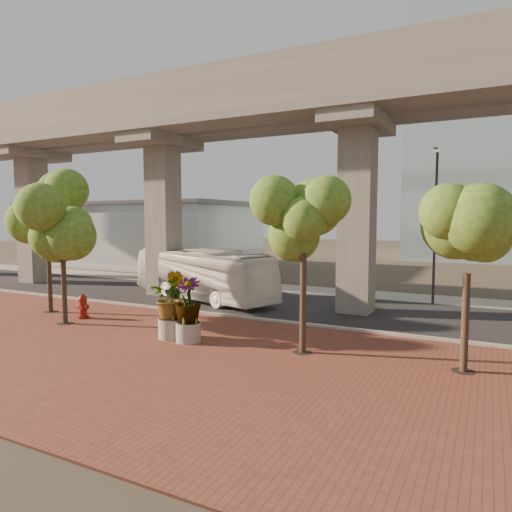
% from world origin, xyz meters
% --- Properties ---
extents(ground, '(160.00, 160.00, 0.00)m').
position_xyz_m(ground, '(0.00, 0.00, 0.00)').
color(ground, '#3D382C').
rests_on(ground, ground).
extents(brick_plaza, '(70.00, 13.00, 0.06)m').
position_xyz_m(brick_plaza, '(0.00, -8.00, 0.03)').
color(brick_plaza, brown).
rests_on(brick_plaza, ground).
extents(asphalt_road, '(90.00, 8.00, 0.04)m').
position_xyz_m(asphalt_road, '(0.00, 2.00, 0.02)').
color(asphalt_road, black).
rests_on(asphalt_road, ground).
extents(curb_strip, '(70.00, 0.25, 0.16)m').
position_xyz_m(curb_strip, '(0.00, -2.00, 0.08)').
color(curb_strip, '#9A978F').
rests_on(curb_strip, ground).
extents(far_sidewalk, '(90.00, 3.00, 0.06)m').
position_xyz_m(far_sidewalk, '(0.00, 7.50, 0.03)').
color(far_sidewalk, '#9A978F').
rests_on(far_sidewalk, ground).
extents(transit_viaduct, '(72.00, 5.60, 12.40)m').
position_xyz_m(transit_viaduct, '(0.00, 2.00, 7.29)').
color(transit_viaduct, gray).
rests_on(transit_viaduct, ground).
extents(station_pavilion, '(23.00, 13.00, 6.30)m').
position_xyz_m(station_pavilion, '(-20.00, 16.00, 3.22)').
color(station_pavilion, silver).
rests_on(station_pavilion, ground).
extents(transit_bus, '(10.72, 5.82, 2.93)m').
position_xyz_m(transit_bus, '(-2.87, 1.47, 1.46)').
color(transit_bus, white).
rests_on(transit_bus, ground).
extents(fire_hydrant, '(0.57, 0.51, 1.14)m').
position_xyz_m(fire_hydrant, '(-4.89, -5.38, 0.61)').
color(fire_hydrant, maroon).
rests_on(fire_hydrant, ground).
extents(planter_front, '(2.19, 2.19, 2.41)m').
position_xyz_m(planter_front, '(0.97, -6.37, 1.52)').
color(planter_front, '#9E988E').
rests_on(planter_front, ground).
extents(planter_right, '(2.28, 2.28, 2.44)m').
position_xyz_m(planter_right, '(1.87, -6.50, 1.54)').
color(planter_right, gray).
rests_on(planter_right, ground).
extents(planter_left, '(2.15, 2.15, 2.37)m').
position_xyz_m(planter_left, '(-0.50, -4.18, 1.50)').
color(planter_left, gray).
rests_on(planter_left, ground).
extents(street_tree_far_west, '(4.13, 4.13, 6.98)m').
position_xyz_m(street_tree_far_west, '(-7.48, -5.09, 5.14)').
color(street_tree_far_west, '#413425').
rests_on(street_tree_far_west, ground).
extents(street_tree_near_west, '(3.65, 3.65, 5.93)m').
position_xyz_m(street_tree_near_west, '(-4.73, -6.54, 4.30)').
color(street_tree_near_west, '#413425').
rests_on(street_tree_near_west, ground).
extents(street_tree_near_east, '(3.53, 3.53, 6.14)m').
position_xyz_m(street_tree_near_east, '(6.22, -5.83, 4.57)').
color(street_tree_near_east, '#413425').
rests_on(street_tree_near_east, ground).
extents(street_tree_far_east, '(3.43, 3.43, 5.57)m').
position_xyz_m(street_tree_far_east, '(11.30, -5.46, 4.05)').
color(street_tree_far_east, '#413425').
rests_on(street_tree_far_east, ground).
extents(streetlamp_west, '(0.43, 1.27, 8.77)m').
position_xyz_m(streetlamp_west, '(-8.95, 7.38, 5.12)').
color(streetlamp_west, '#2E2E33').
rests_on(streetlamp_west, ground).
extents(streetlamp_east, '(0.41, 1.20, 8.31)m').
position_xyz_m(streetlamp_east, '(9.22, 5.94, 4.85)').
color(streetlamp_east, '#323137').
rests_on(streetlamp_east, ground).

